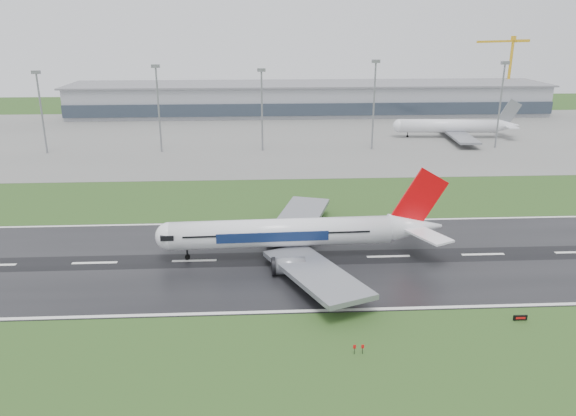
{
  "coord_description": "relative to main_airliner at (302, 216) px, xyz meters",
  "views": [
    {
      "loc": [
        -26.49,
        -104.61,
        46.64
      ],
      "look_at": [
        -20.22,
        12.0,
        7.0
      ],
      "focal_mm": 34.69,
      "sensor_mm": 36.0,
      "label": 1
    }
  ],
  "objects": [
    {
      "name": "floodmast_4",
      "position": [
        82.03,
        98.42,
        6.72
      ],
      "size": [
        0.64,
        0.64,
        31.09
      ],
      "primitive_type": "cylinder",
      "color": "gray",
      "rests_on": "ground"
    },
    {
      "name": "main_airliner",
      "position": [
        0.0,
        0.0,
        0.0
      ],
      "size": [
        61.02,
        58.31,
        17.44
      ],
      "primitive_type": null,
      "rotation": [
        0.0,
        0.0,
        0.04
      ],
      "color": "white",
      "rests_on": "runway"
    },
    {
      "name": "ground",
      "position": [
        18.0,
        -1.58,
        -8.82
      ],
      "size": [
        520.0,
        520.0,
        0.0
      ],
      "primitive_type": "plane",
      "color": "#254519",
      "rests_on": "ground"
    },
    {
      "name": "terminal",
      "position": [
        18.0,
        183.42,
        -1.32
      ],
      "size": [
        240.0,
        36.0,
        15.0
      ],
      "primitive_type": "cube",
      "color": "gray",
      "rests_on": "ground"
    },
    {
      "name": "tower_crane",
      "position": [
        129.23,
        198.42,
        10.57
      ],
      "size": [
        36.15,
        18.16,
        38.79
      ],
      "primitive_type": null,
      "rotation": [
        0.0,
        0.0,
        0.43
      ],
      "color": "gold",
      "rests_on": "ground"
    },
    {
      "name": "floodmast_0",
      "position": [
        -86.25,
        98.42,
        5.45
      ],
      "size": [
        0.64,
        0.64,
        28.54
      ],
      "primitive_type": "cylinder",
      "color": "gray",
      "rests_on": "ground"
    },
    {
      "name": "apron",
      "position": [
        18.0,
        123.42,
        -8.78
      ],
      "size": [
        400.0,
        130.0,
        0.08
      ],
      "primitive_type": "cube",
      "color": "slate",
      "rests_on": "ground"
    },
    {
      "name": "floodmast_3",
      "position": [
        34.29,
        98.42,
        7.08
      ],
      "size": [
        0.64,
        0.64,
        31.81
      ],
      "primitive_type": "cylinder",
      "color": "gray",
      "rests_on": "ground"
    },
    {
      "name": "runway",
      "position": [
        18.0,
        -1.58,
        -8.77
      ],
      "size": [
        400.0,
        45.0,
        0.1
      ],
      "primitive_type": "cube",
      "color": "black",
      "rests_on": "ground"
    },
    {
      "name": "floodmast_2",
      "position": [
        -7.04,
        98.42,
        5.64
      ],
      "size": [
        0.64,
        0.64,
        28.93
      ],
      "primitive_type": "cylinder",
      "color": "gray",
      "rests_on": "ground"
    },
    {
      "name": "parked_airliner",
      "position": [
        72.2,
        118.54,
        -1.0
      ],
      "size": [
        56.22,
        52.85,
        15.48
      ],
      "primitive_type": null,
      "rotation": [
        0.0,
        0.0,
        -0.07
      ],
      "color": "silver",
      "rests_on": "apron"
    },
    {
      "name": "floodmast_1",
      "position": [
        -44.5,
        98.42,
        6.4
      ],
      "size": [
        0.64,
        0.64,
        30.43
      ],
      "primitive_type": "cylinder",
      "color": "gray",
      "rests_on": "ground"
    },
    {
      "name": "runway_sign",
      "position": [
        33.64,
        -28.34,
        -8.3
      ],
      "size": [
        2.31,
        0.34,
        1.04
      ],
      "primitive_type": null,
      "rotation": [
        0.0,
        0.0,
        0.04
      ],
      "color": "black",
      "rests_on": "ground"
    }
  ]
}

